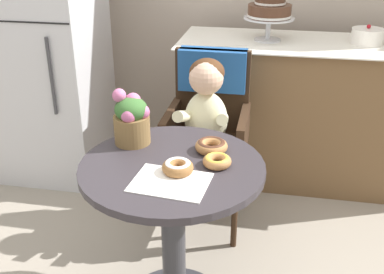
{
  "coord_description": "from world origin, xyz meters",
  "views": [
    {
      "loc": [
        0.37,
        -1.54,
        1.59
      ],
      "look_at": [
        0.05,
        0.15,
        0.77
      ],
      "focal_mm": 43.8,
      "sensor_mm": 36.0,
      "label": 1
    }
  ],
  "objects": [
    {
      "name": "flower_vase",
      "position": [
        -0.2,
        0.16,
        0.83
      ],
      "size": [
        0.15,
        0.15,
        0.24
      ],
      "color": "brown",
      "rests_on": "cafe_table"
    },
    {
      "name": "paper_napkin",
      "position": [
        0.03,
        -0.14,
        0.72
      ],
      "size": [
        0.29,
        0.23,
        0.0
      ],
      "primitive_type": "cube",
      "rotation": [
        0.0,
        0.0,
        -0.1
      ],
      "color": "white",
      "rests_on": "cafe_table"
    },
    {
      "name": "donut_mid",
      "position": [
        0.17,
        0.02,
        0.74
      ],
      "size": [
        0.11,
        0.11,
        0.04
      ],
      "color": "#AD7542",
      "rests_on": "cafe_table"
    },
    {
      "name": "seated_child",
      "position": [
        0.03,
        0.59,
        0.68
      ],
      "size": [
        0.27,
        0.32,
        0.73
      ],
      "color": "beige",
      "rests_on": "ground"
    },
    {
      "name": "cafe_table",
      "position": [
        0.0,
        0.0,
        0.51
      ],
      "size": [
        0.72,
        0.72,
        0.72
      ],
      "color": "#332D33",
      "rests_on": "ground"
    },
    {
      "name": "refrigerator",
      "position": [
        -1.05,
        1.1,
        0.85
      ],
      "size": [
        0.64,
        0.63,
        1.7
      ],
      "color": "silver",
      "rests_on": "ground"
    },
    {
      "name": "donut_front",
      "position": [
        0.04,
        -0.06,
        0.75
      ],
      "size": [
        0.12,
        0.12,
        0.05
      ],
      "color": "#936033",
      "rests_on": "cafe_table"
    },
    {
      "name": "tiered_cake_stand",
      "position": [
        0.3,
        1.3,
        1.1
      ],
      "size": [
        0.3,
        0.3,
        0.34
      ],
      "color": "silver",
      "rests_on": "display_counter"
    },
    {
      "name": "round_layer_cake",
      "position": [
        0.87,
        1.32,
        0.95
      ],
      "size": [
        0.18,
        0.18,
        0.11
      ],
      "color": "white",
      "rests_on": "display_counter"
    },
    {
      "name": "display_counter",
      "position": [
        0.55,
        1.3,
        0.45
      ],
      "size": [
        1.56,
        0.62,
        0.9
      ],
      "color": "brown",
      "rests_on": "ground"
    },
    {
      "name": "donut_side",
      "position": [
        0.13,
        0.14,
        0.74
      ],
      "size": [
        0.13,
        0.13,
        0.04
      ],
      "color": "#AD7542",
      "rests_on": "cafe_table"
    },
    {
      "name": "wicker_chair",
      "position": [
        0.03,
        0.74,
        0.64
      ],
      "size": [
        0.42,
        0.45,
        0.95
      ],
      "rotation": [
        0.0,
        0.0,
        -0.05
      ],
      "color": "#332114",
      "rests_on": "ground"
    }
  ]
}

